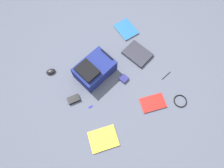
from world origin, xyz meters
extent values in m
plane|color=#4C5160|center=(0.00, 0.00, 0.00)|extent=(4.11, 4.11, 0.00)
cube|color=navy|center=(-0.26, -0.11, 0.09)|extent=(0.37, 0.47, 0.17)
cube|color=black|center=(-0.24, -0.20, 0.19)|extent=(0.26, 0.22, 0.04)
cylinder|color=black|center=(-0.29, 0.08, 0.18)|extent=(0.17, 0.05, 0.02)
cube|color=#24242C|center=(-0.18, 0.43, 0.01)|extent=(0.35, 0.30, 0.02)
cube|color=#2D2D38|center=(-0.18, 0.43, 0.03)|extent=(0.35, 0.30, 0.01)
cube|color=silver|center=(0.39, 0.21, 0.01)|extent=(0.23, 0.29, 0.01)
cube|color=red|center=(0.39, 0.21, 0.02)|extent=(0.24, 0.30, 0.00)
cube|color=silver|center=(-0.55, 0.52, 0.01)|extent=(0.27, 0.20, 0.02)
cube|color=#1E5999|center=(-0.55, 0.52, 0.02)|extent=(0.27, 0.21, 0.00)
cube|color=silver|center=(0.41, -0.43, 0.01)|extent=(0.28, 0.32, 0.01)
cube|color=yellow|center=(0.41, -0.43, 0.01)|extent=(0.28, 0.33, 0.00)
ellipsoid|color=black|center=(-0.54, -0.53, 0.02)|extent=(0.09, 0.12, 0.04)
torus|color=black|center=(0.54, 0.47, 0.01)|extent=(0.14, 0.14, 0.01)
cube|color=black|center=(-0.11, -0.48, 0.02)|extent=(0.10, 0.14, 0.03)
cylinder|color=black|center=(0.22, 0.54, 0.00)|extent=(0.03, 0.14, 0.01)
cube|color=navy|center=(-0.01, 0.11, 0.01)|extent=(0.10, 0.10, 0.03)
cube|color=#191999|center=(0.06, -0.37, 0.00)|extent=(0.02, 0.05, 0.01)
camera|label=1|loc=(0.63, -0.48, 2.01)|focal=31.09mm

